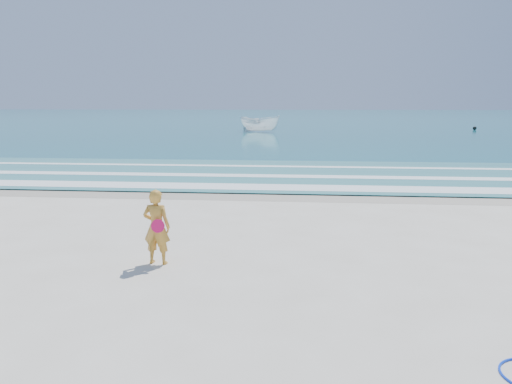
{
  "coord_description": "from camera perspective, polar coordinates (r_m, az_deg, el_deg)",
  "views": [
    {
      "loc": [
        1.85,
        -8.28,
        3.24
      ],
      "look_at": [
        0.68,
        4.0,
        1.0
      ],
      "focal_mm": 35.0,
      "sensor_mm": 36.0,
      "label": 1
    }
  ],
  "objects": [
    {
      "name": "shallow",
      "position": [
        22.59,
        0.66,
        2.15
      ],
      "size": [
        400.0,
        10.0,
        0.01
      ],
      "primitive_type": "cube",
      "color": "#59B7AD",
      "rests_on": "ocean"
    },
    {
      "name": "boat",
      "position": [
        54.04,
        0.46,
        7.81
      ],
      "size": [
        4.86,
        3.03,
        1.76
      ],
      "primitive_type": "imported",
      "rotation": [
        0.0,
        0.0,
        1.26
      ],
      "color": "white",
      "rests_on": "ocean"
    },
    {
      "name": "wet_sand",
      "position": [
        17.68,
        -0.68,
        -0.27
      ],
      "size": [
        400.0,
        2.4,
        0.0
      ],
      "primitive_type": "cube",
      "color": "#B2A893",
      "rests_on": "ground"
    },
    {
      "name": "foam_near",
      "position": [
        18.94,
        -0.26,
        0.6
      ],
      "size": [
        400.0,
        1.4,
        0.01
      ],
      "primitive_type": "cube",
      "color": "white",
      "rests_on": "shallow"
    },
    {
      "name": "ocean",
      "position": [
        113.34,
        4.52,
        8.61
      ],
      "size": [
        400.0,
        190.0,
        0.04
      ],
      "primitive_type": "cube",
      "color": "#19727F",
      "rests_on": "ground"
    },
    {
      "name": "buoy",
      "position": [
        62.94,
        23.71,
        6.7
      ],
      "size": [
        0.43,
        0.43,
        0.43
      ],
      "primitive_type": "sphere",
      "color": "black",
      "rests_on": "ocean"
    },
    {
      "name": "foam_far",
      "position": [
        25.05,
        1.14,
        2.97
      ],
      "size": [
        400.0,
        0.6,
        0.01
      ],
      "primitive_type": "cube",
      "color": "white",
      "rests_on": "shallow"
    },
    {
      "name": "woman",
      "position": [
        10.21,
        -11.29,
        -3.93
      ],
      "size": [
        0.59,
        0.43,
        1.53
      ],
      "color": "gold",
      "rests_on": "ground"
    },
    {
      "name": "ground",
      "position": [
        9.08,
        -6.8,
        -10.68
      ],
      "size": [
        400.0,
        400.0,
        0.0
      ],
      "primitive_type": "plane",
      "color": "silver",
      "rests_on": "ground"
    },
    {
      "name": "foam_mid",
      "position": [
        21.8,
        0.49,
        1.87
      ],
      "size": [
        400.0,
        0.9,
        0.01
      ],
      "primitive_type": "cube",
      "color": "white",
      "rests_on": "shallow"
    }
  ]
}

